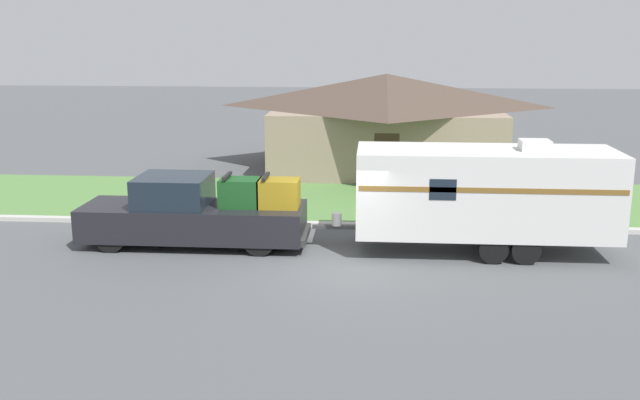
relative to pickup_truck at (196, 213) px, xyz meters
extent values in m
plane|color=#515456|center=(4.21, -1.53, -0.94)|extent=(120.00, 120.00, 0.00)
cube|color=beige|center=(4.21, 2.22, -0.87)|extent=(80.00, 0.30, 0.14)
cube|color=#568442|center=(4.21, 5.87, -0.92)|extent=(80.00, 7.00, 0.03)
cube|color=gray|center=(5.57, 12.51, 0.43)|extent=(9.78, 7.81, 2.74)
pyramid|color=#4C3D33|center=(5.57, 12.51, 2.53)|extent=(10.56, 8.43, 1.45)
cube|color=#4C3828|center=(5.57, 8.63, 0.11)|extent=(1.00, 0.06, 2.10)
cylinder|color=black|center=(-2.25, -0.86, -0.49)|extent=(0.89, 0.28, 0.89)
cylinder|color=black|center=(-2.25, 0.86, -0.49)|extent=(0.89, 0.28, 0.89)
cylinder|color=black|center=(1.96, -0.86, -0.49)|extent=(0.89, 0.28, 0.89)
cylinder|color=black|center=(1.96, 0.86, -0.49)|extent=(0.89, 0.28, 0.89)
cube|color=black|center=(-1.33, 0.00, -0.22)|extent=(3.87, 2.08, 0.93)
cube|color=#19232D|center=(-0.63, 0.00, 0.67)|extent=(2.01, 1.91, 0.85)
cube|color=black|center=(1.86, 0.00, -0.22)|extent=(2.51, 2.08, 0.93)
cube|color=#333333|center=(3.17, 0.00, -0.57)|extent=(0.12, 1.87, 0.20)
cube|color=#194C1E|center=(1.31, 0.00, 0.64)|extent=(1.15, 0.87, 0.80)
cube|color=black|center=(0.94, 0.00, 1.12)|extent=(0.10, 0.96, 0.08)
cube|color=olive|center=(2.41, 0.00, 0.64)|extent=(1.15, 0.87, 0.80)
cube|color=black|center=(2.04, 0.00, 1.12)|extent=(0.10, 0.96, 0.08)
cylinder|color=black|center=(8.29, -1.07, -0.55)|extent=(0.78, 0.22, 0.78)
cylinder|color=black|center=(8.29, 1.07, -0.55)|extent=(0.78, 0.22, 0.78)
cylinder|color=black|center=(9.15, -1.07, -0.55)|extent=(0.78, 0.22, 0.78)
cylinder|color=black|center=(9.15, 1.07, -0.55)|extent=(0.78, 0.22, 0.78)
cube|color=silver|center=(8.16, 0.00, 0.80)|extent=(7.06, 2.42, 2.33)
cube|color=brown|center=(8.16, -1.22, 1.09)|extent=(6.92, 0.01, 0.14)
cube|color=#383838|center=(3.99, 0.00, -0.32)|extent=(1.26, 0.12, 0.10)
cylinder|color=silver|center=(4.06, 0.00, -0.09)|extent=(0.28, 0.28, 0.36)
cube|color=silver|center=(9.43, 0.00, 2.11)|extent=(0.80, 0.68, 0.28)
cube|color=#19232D|center=(6.88, -1.22, 1.09)|extent=(0.70, 0.01, 0.56)
cylinder|color=brown|center=(11.12, 3.05, -0.43)|extent=(0.09, 0.09, 1.01)
cube|color=silver|center=(11.12, 3.05, 0.18)|extent=(0.48, 0.20, 0.22)
camera|label=1|loc=(5.09, -19.50, 5.14)|focal=40.00mm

